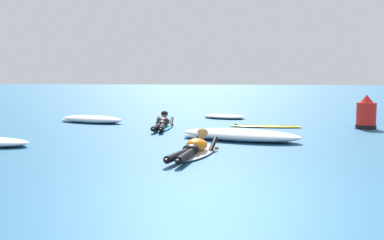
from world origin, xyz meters
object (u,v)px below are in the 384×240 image
(channel_marker_buoy, at_px, (366,115))
(surfer_near, at_px, (195,149))
(surfer_far, at_px, (162,124))
(drifting_surfboard, at_px, (265,126))

(channel_marker_buoy, bearing_deg, surfer_near, -130.23)
(surfer_far, bearing_deg, surfer_near, -70.78)
(surfer_near, bearing_deg, drifting_surfboard, 74.21)
(drifting_surfboard, xyz_separation_m, channel_marker_buoy, (2.99, 0.01, 0.37))
(drifting_surfboard, relative_size, channel_marker_buoy, 2.19)
(surfer_near, height_order, drifting_surfboard, surfer_near)
(surfer_near, bearing_deg, channel_marker_buoy, 49.77)
(surfer_near, distance_m, surfer_far, 4.76)
(channel_marker_buoy, bearing_deg, surfer_far, -172.47)
(surfer_near, xyz_separation_m, channel_marker_buoy, (4.48, 5.30, 0.27))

